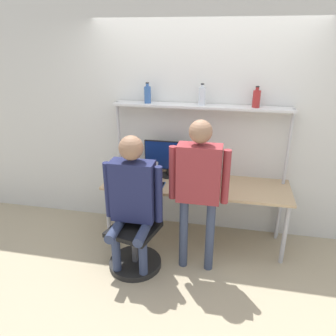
{
  "coord_description": "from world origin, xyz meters",
  "views": [
    {
      "loc": [
        0.38,
        -3.06,
        2.32
      ],
      "look_at": [
        -0.24,
        -0.1,
        1.09
      ],
      "focal_mm": 35.0,
      "sensor_mm": 36.0,
      "label": 1
    }
  ],
  "objects_px": {
    "bottle_blue": "(148,94)",
    "bottle_clear": "(202,96)",
    "cell_phone": "(161,185)",
    "laptop": "(142,176)",
    "office_chair": "(136,241)",
    "person_seated": "(132,194)",
    "monitor": "(169,158)",
    "bottle_red": "(256,98)",
    "person_standing": "(199,179)"
  },
  "relations": [
    {
      "from": "office_chair",
      "to": "person_seated",
      "type": "distance_m",
      "value": 0.58
    },
    {
      "from": "person_standing",
      "to": "bottle_red",
      "type": "xyz_separation_m",
      "value": [
        0.5,
        0.73,
        0.67
      ]
    },
    {
      "from": "person_seated",
      "to": "bottle_blue",
      "type": "height_order",
      "value": "bottle_blue"
    },
    {
      "from": "cell_phone",
      "to": "office_chair",
      "type": "relative_size",
      "value": 0.16
    },
    {
      "from": "office_chair",
      "to": "bottle_red",
      "type": "distance_m",
      "value": 1.98
    },
    {
      "from": "laptop",
      "to": "person_seated",
      "type": "height_order",
      "value": "person_seated"
    },
    {
      "from": "cell_phone",
      "to": "bottle_clear",
      "type": "height_order",
      "value": "bottle_clear"
    },
    {
      "from": "office_chair",
      "to": "person_standing",
      "type": "distance_m",
      "value": 0.98
    },
    {
      "from": "laptop",
      "to": "cell_phone",
      "type": "xyz_separation_m",
      "value": [
        0.24,
        -0.06,
        -0.06
      ]
    },
    {
      "from": "monitor",
      "to": "office_chair",
      "type": "relative_size",
      "value": 0.64
    },
    {
      "from": "cell_phone",
      "to": "bottle_blue",
      "type": "xyz_separation_m",
      "value": [
        -0.23,
        0.33,
        0.96
      ]
    },
    {
      "from": "monitor",
      "to": "laptop",
      "type": "bearing_deg",
      "value": -140.05
    },
    {
      "from": "person_seated",
      "to": "monitor",
      "type": "bearing_deg",
      "value": 75.6
    },
    {
      "from": "person_standing",
      "to": "bottle_red",
      "type": "relative_size",
      "value": 7.21
    },
    {
      "from": "monitor",
      "to": "bottle_blue",
      "type": "height_order",
      "value": "bottle_blue"
    },
    {
      "from": "cell_phone",
      "to": "bottle_red",
      "type": "height_order",
      "value": "bottle_red"
    },
    {
      "from": "person_seated",
      "to": "bottle_blue",
      "type": "bearing_deg",
      "value": 93.37
    },
    {
      "from": "office_chair",
      "to": "bottle_blue",
      "type": "distance_m",
      "value": 1.63
    },
    {
      "from": "person_standing",
      "to": "bottle_blue",
      "type": "bearing_deg",
      "value": 133.5
    },
    {
      "from": "office_chair",
      "to": "person_standing",
      "type": "relative_size",
      "value": 0.58
    },
    {
      "from": "monitor",
      "to": "bottle_blue",
      "type": "relative_size",
      "value": 2.6
    },
    {
      "from": "office_chair",
      "to": "cell_phone",
      "type": "bearing_deg",
      "value": 70.78
    },
    {
      "from": "person_seated",
      "to": "bottle_blue",
      "type": "relative_size",
      "value": 6.32
    },
    {
      "from": "person_standing",
      "to": "laptop",
      "type": "bearing_deg",
      "value": 146.65
    },
    {
      "from": "person_standing",
      "to": "person_seated",
      "type": "bearing_deg",
      "value": -169.47
    },
    {
      "from": "laptop",
      "to": "bottle_clear",
      "type": "height_order",
      "value": "bottle_clear"
    },
    {
      "from": "cell_phone",
      "to": "bottle_blue",
      "type": "relative_size",
      "value": 0.65
    },
    {
      "from": "person_seated",
      "to": "bottle_red",
      "type": "relative_size",
      "value": 6.49
    },
    {
      "from": "bottle_clear",
      "to": "bottle_red",
      "type": "xyz_separation_m",
      "value": [
        0.58,
        -0.0,
        -0.0
      ]
    },
    {
      "from": "monitor",
      "to": "laptop",
      "type": "distance_m",
      "value": 0.39
    },
    {
      "from": "laptop",
      "to": "bottle_blue",
      "type": "relative_size",
      "value": 1.5
    },
    {
      "from": "cell_phone",
      "to": "laptop",
      "type": "bearing_deg",
      "value": 165.39
    },
    {
      "from": "bottle_blue",
      "to": "bottle_red",
      "type": "bearing_deg",
      "value": 0.0
    },
    {
      "from": "cell_phone",
      "to": "bottle_red",
      "type": "relative_size",
      "value": 0.67
    },
    {
      "from": "person_seated",
      "to": "bottle_clear",
      "type": "distance_m",
      "value": 1.32
    },
    {
      "from": "person_standing",
      "to": "bottle_red",
      "type": "bearing_deg",
      "value": 55.3
    },
    {
      "from": "bottle_blue",
      "to": "laptop",
      "type": "bearing_deg",
      "value": -92.88
    },
    {
      "from": "monitor",
      "to": "bottle_clear",
      "type": "height_order",
      "value": "bottle_clear"
    },
    {
      "from": "person_seated",
      "to": "person_standing",
      "type": "distance_m",
      "value": 0.67
    },
    {
      "from": "person_seated",
      "to": "bottle_red",
      "type": "distance_m",
      "value": 1.65
    },
    {
      "from": "cell_phone",
      "to": "person_seated",
      "type": "height_order",
      "value": "person_seated"
    },
    {
      "from": "bottle_red",
      "to": "office_chair",
      "type": "bearing_deg",
      "value": -144.64
    },
    {
      "from": "laptop",
      "to": "monitor",
      "type": "bearing_deg",
      "value": 39.95
    },
    {
      "from": "cell_phone",
      "to": "bottle_clear",
      "type": "relative_size",
      "value": 0.64
    },
    {
      "from": "person_seated",
      "to": "person_standing",
      "type": "bearing_deg",
      "value": 10.53
    },
    {
      "from": "bottle_blue",
      "to": "bottle_clear",
      "type": "distance_m",
      "value": 0.62
    },
    {
      "from": "bottle_clear",
      "to": "office_chair",
      "type": "bearing_deg",
      "value": -124.66
    },
    {
      "from": "monitor",
      "to": "person_standing",
      "type": "bearing_deg",
      "value": -57.9
    },
    {
      "from": "laptop",
      "to": "office_chair",
      "type": "xyz_separation_m",
      "value": [
        0.07,
        -0.54,
        -0.52
      ]
    },
    {
      "from": "office_chair",
      "to": "person_standing",
      "type": "height_order",
      "value": "person_standing"
    }
  ]
}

